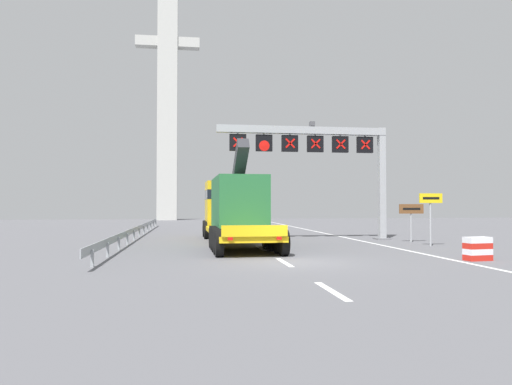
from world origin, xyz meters
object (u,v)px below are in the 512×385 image
at_px(bridge_pylon_distant, 168,74).
at_px(overhead_lane_gantry, 323,149).
at_px(heavy_haul_truck_yellow, 233,207).
at_px(tourist_info_sign_brown, 411,213).
at_px(crash_barrier_striped, 478,249).
at_px(exit_sign_yellow, 431,207).

bearing_deg(bridge_pylon_distant, overhead_lane_gantry, -74.41).
height_order(overhead_lane_gantry, bridge_pylon_distant, bridge_pylon_distant).
height_order(heavy_haul_truck_yellow, tourist_info_sign_brown, heavy_haul_truck_yellow).
bearing_deg(overhead_lane_gantry, heavy_haul_truck_yellow, -167.27).
bearing_deg(tourist_info_sign_brown, crash_barrier_striped, -100.40).
distance_m(exit_sign_yellow, crash_barrier_striped, 6.37).
bearing_deg(crash_barrier_striped, overhead_lane_gantry, 104.34).
bearing_deg(heavy_haul_truck_yellow, exit_sign_yellow, -21.90).
xyz_separation_m(exit_sign_yellow, tourist_info_sign_brown, (0.28, 2.74, -0.36)).
relative_size(overhead_lane_gantry, heavy_haul_truck_yellow, 0.76).
bearing_deg(overhead_lane_gantry, crash_barrier_striped, -75.66).
bearing_deg(crash_barrier_striped, tourist_info_sign_brown, 79.60).
distance_m(heavy_haul_truck_yellow, exit_sign_yellow, 10.61).
bearing_deg(heavy_haul_truck_yellow, bridge_pylon_distant, 97.68).
bearing_deg(overhead_lane_gantry, exit_sign_yellow, -51.19).
relative_size(crash_barrier_striped, bridge_pylon_distant, 0.03).
distance_m(crash_barrier_striped, bridge_pylon_distant, 57.18).
xyz_separation_m(exit_sign_yellow, crash_barrier_striped, (-1.33, -6.03, -1.56)).
bearing_deg(heavy_haul_truck_yellow, overhead_lane_gantry, 12.73).
distance_m(overhead_lane_gantry, crash_barrier_striped, 12.70).
bearing_deg(tourist_info_sign_brown, exit_sign_yellow, -95.86).
relative_size(tourist_info_sign_brown, bridge_pylon_distant, 0.05).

